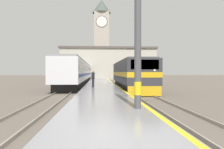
{
  "coord_description": "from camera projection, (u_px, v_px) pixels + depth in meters",
  "views": [
    {
      "loc": [
        -0.41,
        -5.69,
        2.06
      ],
      "look_at": [
        1.85,
        29.23,
        1.64
      ],
      "focal_mm": 35.0,
      "sensor_mm": 36.0,
      "label": 1
    }
  ],
  "objects": [
    {
      "name": "locomotive_train",
      "position": [
        131.0,
        75.0,
        25.27
      ],
      "size": [
        2.92,
        15.52,
        4.35
      ],
      "color": "black",
      "rests_on": "ground"
    },
    {
      "name": "platform",
      "position": [
        101.0,
        85.0,
        30.67
      ],
      "size": [
        4.04,
        140.0,
        0.42
      ],
      "color": "gray",
      "rests_on": "ground"
    },
    {
      "name": "station_building",
      "position": [
        108.0,
        64.0,
        61.12
      ],
      "size": [
        25.8,
        10.21,
        8.68
      ],
      "color": "#B7B2A3",
      "rests_on": "ground"
    },
    {
      "name": "rail_track_near",
      "position": [
        125.0,
        86.0,
        30.89
      ],
      "size": [
        2.83,
        140.0,
        0.16
      ],
      "color": "#60564C",
      "rests_on": "ground"
    },
    {
      "name": "person_on_platform",
      "position": [
        93.0,
        78.0,
        23.21
      ],
      "size": [
        0.34,
        0.34,
        1.81
      ],
      "color": "#23232D",
      "rests_on": "platform"
    },
    {
      "name": "ground_plane",
      "position": [
        100.0,
        84.0,
        35.66
      ],
      "size": [
        200.0,
        200.0,
        0.0
      ],
      "primitive_type": "plane",
      "color": "#60564C"
    },
    {
      "name": "passenger_train",
      "position": [
        82.0,
        72.0,
        45.86
      ],
      "size": [
        2.92,
        52.58,
        3.69
      ],
      "color": "black",
      "rests_on": "ground"
    },
    {
      "name": "clock_tower",
      "position": [
        102.0,
        36.0,
        69.75
      ],
      "size": [
        5.84,
        5.84,
        25.09
      ],
      "color": "#ADA393",
      "rests_on": "ground"
    },
    {
      "name": "catenary_mast",
      "position": [
        139.0,
        22.0,
        9.75
      ],
      "size": [
        2.32,
        0.33,
        7.95
      ],
      "color": "#4C4C51",
      "rests_on": "platform"
    },
    {
      "name": "rail_track_far",
      "position": [
        75.0,
        86.0,
        30.44
      ],
      "size": [
        2.84,
        140.0,
        0.16
      ],
      "color": "#60564C",
      "rests_on": "ground"
    }
  ]
}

